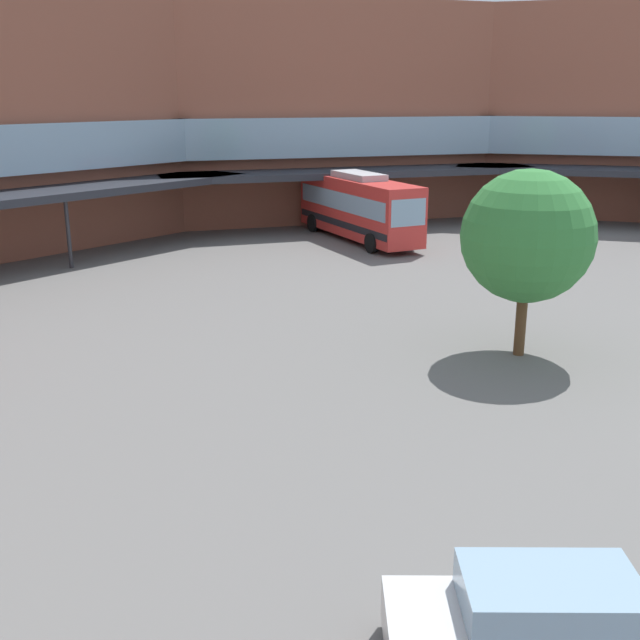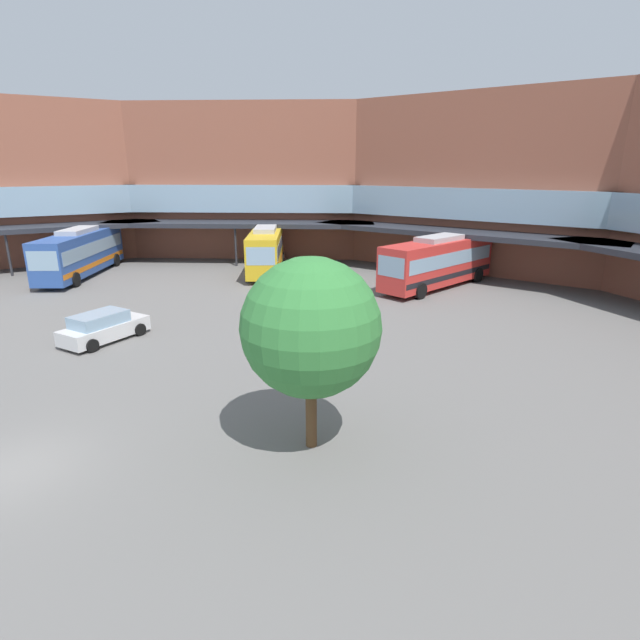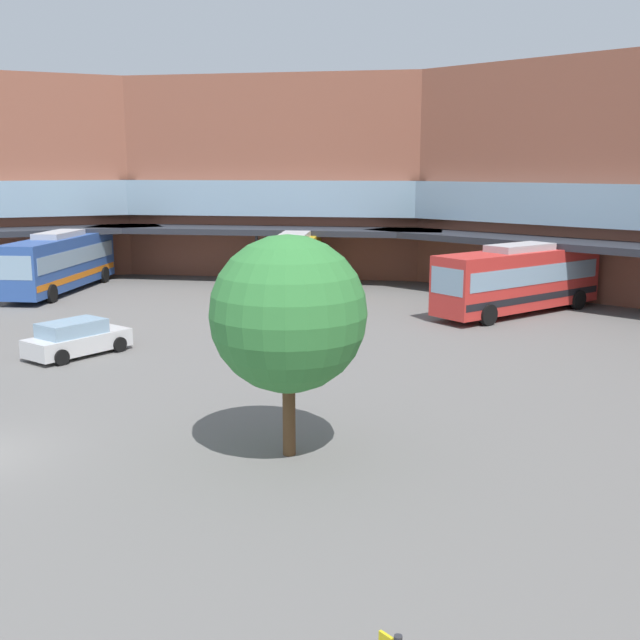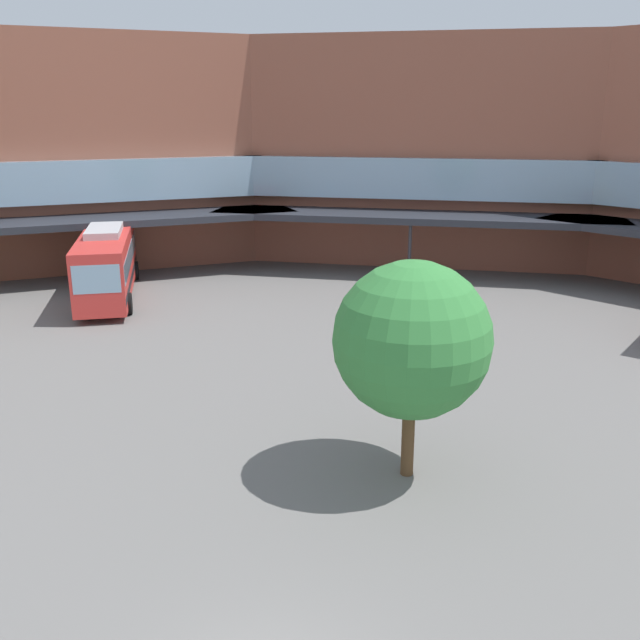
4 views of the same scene
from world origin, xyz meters
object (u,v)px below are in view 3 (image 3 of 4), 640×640
at_px(bus_3, 61,261).
at_px(bus_2, 294,263).
at_px(bus_0, 518,279).
at_px(plaza_tree, 288,314).
at_px(parked_car, 76,339).

bearing_deg(bus_3, bus_2, 94.88).
height_order(bus_0, plaza_tree, plaza_tree).
height_order(bus_2, parked_car, bus_2).
height_order(bus_0, bus_3, bus_3).
bearing_deg(bus_2, bus_0, 65.44).
relative_size(bus_0, bus_2, 1.13).
bearing_deg(parked_car, plaza_tree, -102.86).
height_order(bus_0, bus_2, bus_0).
xyz_separation_m(bus_2, parked_car, (10.02, -15.99, -1.18)).
height_order(bus_0, parked_car, bus_0).
relative_size(bus_0, bus_3, 1.02).
height_order(bus_3, parked_car, bus_3).
bearing_deg(plaza_tree, bus_3, 178.63).
bearing_deg(parked_car, bus_0, -28.31).
distance_m(bus_3, plaza_tree, 32.69).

